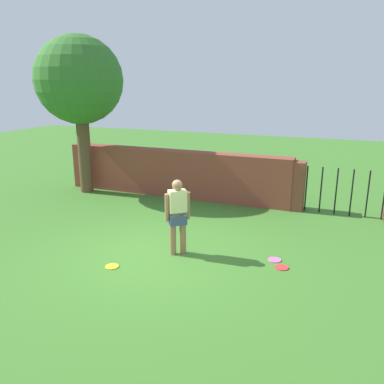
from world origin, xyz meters
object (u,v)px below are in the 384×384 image
tree (79,82)px  frisbee_pink (275,260)px  frisbee_red (282,267)px  person (178,214)px  frisbee_yellow (112,266)px

tree → frisbee_pink: size_ratio=18.36×
tree → frisbee_red: size_ratio=18.36×
person → tree: bearing=105.3°
tree → frisbee_red: bearing=-24.9°
tree → person: bearing=-35.0°
frisbee_pink → frisbee_yellow: bearing=-152.8°
tree → person: tree is taller
frisbee_pink → frisbee_red: (0.19, -0.29, 0.00)m
person → frisbee_red: 2.36m
frisbee_yellow → frisbee_red: same height
tree → frisbee_red: (7.02, -3.25, -3.53)m
person → frisbee_yellow: bearing=-170.9°
tree → frisbee_pink: bearing=-23.5°
tree → frisbee_pink: 8.24m
frisbee_red → person: bearing=-176.4°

